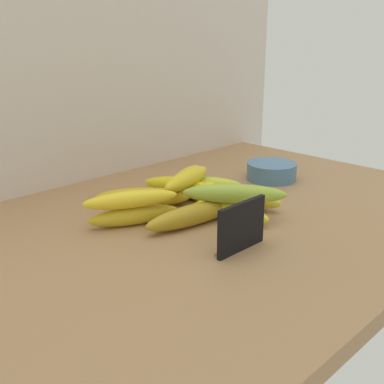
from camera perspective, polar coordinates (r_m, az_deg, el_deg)
counter_top at (r=94.83cm, az=2.77°, el=-3.74°), size 110.00×76.00×3.00cm
back_wall at (r=117.44cm, az=-11.81°, el=17.03°), size 130.00×2.00×70.00cm
chalkboard_sign at (r=79.14cm, az=5.86°, el=-4.31°), size 11.00×1.80×8.40cm
fruit_bowl at (r=118.45cm, az=9.43°, el=2.47°), size 12.01×12.01×4.12cm
banana_0 at (r=90.38cm, az=-6.89°, el=-2.78°), size 17.30×10.13×3.54cm
banana_1 at (r=99.32cm, az=5.48°, el=-0.50°), size 9.15×19.06×4.29cm
banana_2 at (r=97.81cm, az=3.62°, el=-1.04°), size 18.54×4.88×3.38cm
banana_3 at (r=92.19cm, az=4.69°, el=-2.28°), size 6.32×16.30×3.48cm
banana_4 at (r=89.42cm, az=0.10°, el=-2.72°), size 20.85×7.06×4.00cm
banana_5 at (r=106.99cm, az=-1.32°, el=0.84°), size 11.74×16.35×3.70cm
banana_6 at (r=101.38cm, az=1.33°, el=-0.04°), size 6.46×15.72×4.20cm
banana_7 at (r=110.45cm, az=-0.88°, el=1.55°), size 19.88×12.20×4.17cm
banana_8 at (r=102.94cm, az=-0.77°, el=0.03°), size 18.12×3.69×3.40cm
banana_9 at (r=107.16cm, az=1.43°, el=0.87°), size 13.53×15.36×3.71cm
banana_10 at (r=99.12cm, az=-5.85°, el=-0.63°), size 17.18×16.16×4.03cm
banana_11 at (r=90.82cm, az=5.07°, el=-0.21°), size 15.56×17.32×3.72cm
banana_12 at (r=100.19cm, az=-0.61°, el=1.61°), size 16.95×8.10×3.63cm
banana_13 at (r=88.70cm, az=-7.26°, el=-0.89°), size 17.29×10.64×3.23cm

